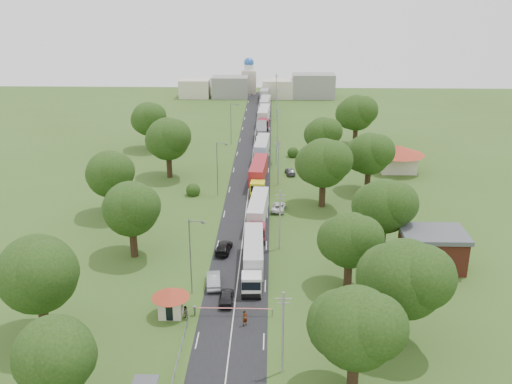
{
  "coord_description": "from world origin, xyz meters",
  "views": [
    {
      "loc": [
        4.28,
        -82.02,
        36.22
      ],
      "look_at": [
        1.65,
        8.7,
        3.0
      ],
      "focal_mm": 40.0,
      "sensor_mm": 36.0,
      "label": 1
    }
  ],
  "objects_px": {
    "truck_0": "(253,256)",
    "boom_barrier": "(222,309)",
    "guard_booth": "(171,299)",
    "pedestrian_near": "(245,318)",
    "info_sign": "(276,150)",
    "car_lane_front": "(226,297)",
    "car_lane_mid": "(213,280)"
  },
  "relations": [
    {
      "from": "boom_barrier",
      "to": "info_sign",
      "type": "height_order",
      "value": "info_sign"
    },
    {
      "from": "boom_barrier",
      "to": "info_sign",
      "type": "bearing_deg",
      "value": 83.76
    },
    {
      "from": "boom_barrier",
      "to": "pedestrian_near",
      "type": "xyz_separation_m",
      "value": [
        2.8,
        -1.98,
        0.04
      ]
    },
    {
      "from": "car_lane_front",
      "to": "pedestrian_near",
      "type": "distance_m",
      "value": 5.49
    },
    {
      "from": "guard_booth",
      "to": "car_lane_mid",
      "type": "distance_m",
      "value": 8.28
    },
    {
      "from": "guard_booth",
      "to": "car_lane_front",
      "type": "bearing_deg",
      "value": 25.34
    },
    {
      "from": "guard_booth",
      "to": "car_lane_front",
      "type": "relative_size",
      "value": 1.02
    },
    {
      "from": "truck_0",
      "to": "boom_barrier",
      "type": "bearing_deg",
      "value": -106.64
    },
    {
      "from": "guard_booth",
      "to": "car_lane_mid",
      "type": "relative_size",
      "value": 0.91
    },
    {
      "from": "info_sign",
      "to": "truck_0",
      "type": "relative_size",
      "value": 0.28
    },
    {
      "from": "info_sign",
      "to": "pedestrian_near",
      "type": "bearing_deg",
      "value": -93.47
    },
    {
      "from": "truck_0",
      "to": "guard_booth",
      "type": "bearing_deg",
      "value": -129.61
    },
    {
      "from": "truck_0",
      "to": "car_lane_mid",
      "type": "relative_size",
      "value": 3.05
    },
    {
      "from": "boom_barrier",
      "to": "car_lane_mid",
      "type": "height_order",
      "value": "car_lane_mid"
    },
    {
      "from": "car_lane_mid",
      "to": "pedestrian_near",
      "type": "height_order",
      "value": "pedestrian_near"
    },
    {
      "from": "guard_booth",
      "to": "pedestrian_near",
      "type": "height_order",
      "value": "guard_booth"
    },
    {
      "from": "info_sign",
      "to": "pedestrian_near",
      "type": "xyz_separation_m",
      "value": [
        -3.76,
        -61.98,
        -2.07
      ]
    },
    {
      "from": "guard_booth",
      "to": "car_lane_mid",
      "type": "height_order",
      "value": "guard_booth"
    },
    {
      "from": "car_lane_mid",
      "to": "pedestrian_near",
      "type": "bearing_deg",
      "value": 109.95
    },
    {
      "from": "boom_barrier",
      "to": "pedestrian_near",
      "type": "height_order",
      "value": "pedestrian_near"
    },
    {
      "from": "truck_0",
      "to": "car_lane_mid",
      "type": "xyz_separation_m",
      "value": [
        -4.94,
        -4.05,
        -1.37
      ]
    },
    {
      "from": "car_lane_front",
      "to": "pedestrian_near",
      "type": "bearing_deg",
      "value": 115.51
    },
    {
      "from": "boom_barrier",
      "to": "info_sign",
      "type": "relative_size",
      "value": 2.25
    },
    {
      "from": "boom_barrier",
      "to": "truck_0",
      "type": "xyz_separation_m",
      "value": [
        3.3,
        11.05,
        1.28
      ]
    },
    {
      "from": "guard_booth",
      "to": "pedestrian_near",
      "type": "xyz_separation_m",
      "value": [
        8.64,
        -1.98,
        -1.23
      ]
    },
    {
      "from": "info_sign",
      "to": "truck_0",
      "type": "xyz_separation_m",
      "value": [
        -3.26,
        -48.95,
        -0.84
      ]
    },
    {
      "from": "boom_barrier",
      "to": "car_lane_mid",
      "type": "bearing_deg",
      "value": 103.21
    },
    {
      "from": "guard_booth",
      "to": "info_sign",
      "type": "height_order",
      "value": "info_sign"
    },
    {
      "from": "guard_booth",
      "to": "truck_0",
      "type": "height_order",
      "value": "truck_0"
    },
    {
      "from": "boom_barrier",
      "to": "guard_booth",
      "type": "xyz_separation_m",
      "value": [
        -5.84,
        -0.0,
        1.27
      ]
    },
    {
      "from": "pedestrian_near",
      "to": "car_lane_mid",
      "type": "bearing_deg",
      "value": 77.07
    },
    {
      "from": "info_sign",
      "to": "car_lane_mid",
      "type": "height_order",
      "value": "info_sign"
    }
  ]
}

